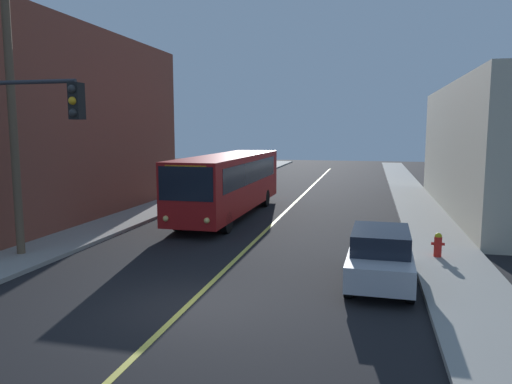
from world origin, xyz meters
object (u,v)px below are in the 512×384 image
(utility_pole_near, at_px, (11,89))
(parked_car_silver, at_px, (380,255))
(city_bus, at_px, (230,182))
(traffic_signal_left_corner, at_px, (17,137))
(fire_hydrant, at_px, (438,244))

(utility_pole_near, bearing_deg, parked_car_silver, -0.18)
(city_bus, bearing_deg, utility_pole_near, -116.66)
(utility_pole_near, relative_size, traffic_signal_left_corner, 1.74)
(parked_car_silver, xyz_separation_m, fire_hydrant, (2.00, 2.98, -0.26))
(city_bus, relative_size, utility_pole_near, 1.16)
(utility_pole_near, xyz_separation_m, fire_hydrant, (14.38, 2.94, -5.31))
(fire_hydrant, bearing_deg, parked_car_silver, -123.87)
(utility_pole_near, height_order, traffic_signal_left_corner, utility_pole_near)
(fire_hydrant, bearing_deg, utility_pole_near, -168.44)
(city_bus, distance_m, parked_car_silver, 12.34)
(traffic_signal_left_corner, bearing_deg, parked_car_silver, 12.83)
(utility_pole_near, distance_m, fire_hydrant, 15.60)
(traffic_signal_left_corner, relative_size, fire_hydrant, 7.14)
(city_bus, height_order, parked_car_silver, city_bus)
(traffic_signal_left_corner, distance_m, fire_hydrant, 13.87)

